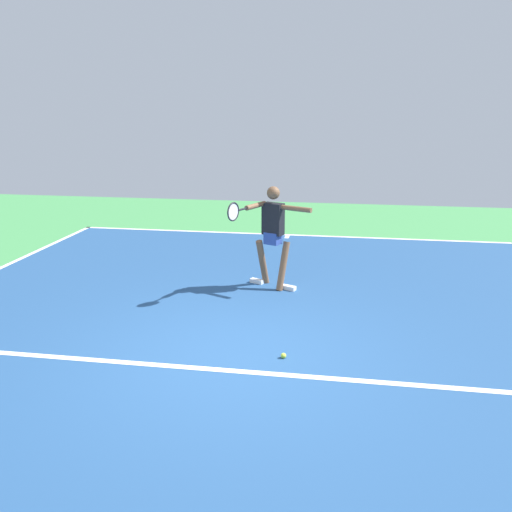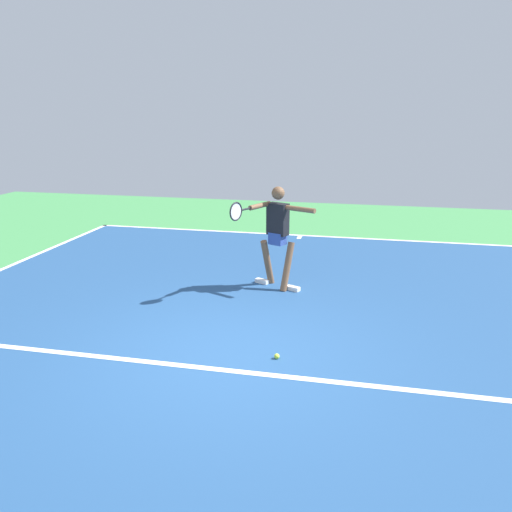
{
  "view_description": "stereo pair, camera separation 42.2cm",
  "coord_description": "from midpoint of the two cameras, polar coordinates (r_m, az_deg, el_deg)",
  "views": [
    {
      "loc": [
        -1.22,
        5.77,
        2.91
      ],
      "look_at": [
        -0.07,
        -1.34,
        0.9
      ],
      "focal_mm": 37.22,
      "sensor_mm": 36.0,
      "label": 1
    },
    {
      "loc": [
        -1.64,
        5.69,
        2.91
      ],
      "look_at": [
        -0.07,
        -1.34,
        0.9
      ],
      "focal_mm": 37.22,
      "sensor_mm": 36.0,
      "label": 2
    }
  ],
  "objects": [
    {
      "name": "court_surface",
      "position": [
        6.58,
        -4.35,
        -10.67
      ],
      "size": [
        10.27,
        13.09,
        0.0
      ],
      "primitive_type": "cube",
      "color": "navy",
      "rests_on": "ground_plane"
    },
    {
      "name": "court_line_baseline_near",
      "position": [
        12.65,
        2.51,
        2.29
      ],
      "size": [
        10.27,
        0.1,
        0.01
      ],
      "primitive_type": "cube",
      "color": "white",
      "rests_on": "ground_plane"
    },
    {
      "name": "court_line_centre_mark",
      "position": [
        12.45,
        2.4,
        2.08
      ],
      "size": [
        0.1,
        0.3,
        0.01
      ],
      "primitive_type": "cube",
      "color": "white",
      "rests_on": "ground_plane"
    },
    {
      "name": "tennis_ball_by_sideline",
      "position": [
        6.5,
        1.08,
        -10.68
      ],
      "size": [
        0.07,
        0.07,
        0.07
      ],
      "primitive_type": "sphere",
      "color": "#C6E53D",
      "rests_on": "ground_plane"
    },
    {
      "name": "tennis_player",
      "position": [
        8.69,
        0.35,
        2.72
      ],
      "size": [
        1.23,
        1.13,
        1.71
      ],
      "rotation": [
        0.0,
        0.0,
        -0.42
      ],
      "color": "brown",
      "rests_on": "ground_plane"
    },
    {
      "name": "court_line_service",
      "position": [
        6.26,
        -5.17,
        -12.16
      ],
      "size": [
        7.7,
        0.1,
        0.01
      ],
      "primitive_type": "cube",
      "color": "white",
      "rests_on": "ground_plane"
    },
    {
      "name": "ground_plane",
      "position": [
        6.59,
        -4.35,
        -10.68
      ],
      "size": [
        22.13,
        22.13,
        0.0
      ],
      "primitive_type": "plane",
      "color": "#428E4C"
    }
  ]
}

